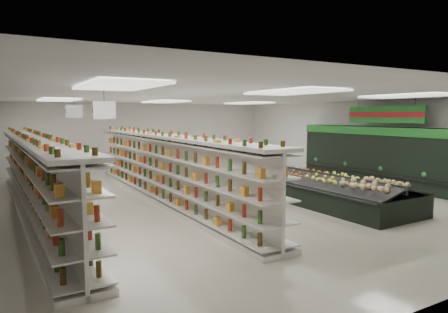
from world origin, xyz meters
TOP-DOWN VIEW (x-y plane):
  - floor at (0.00, 0.00)m, footprint 16.00×16.00m
  - ceiling at (0.00, 0.00)m, footprint 14.00×16.00m
  - wall_back at (0.00, 8.00)m, footprint 14.00×0.02m
  - wall_right at (7.00, 0.00)m, footprint 0.02×16.00m
  - produce_wall_case at (6.53, -1.50)m, footprint 0.93×8.00m
  - aisle_sign_near at (-3.80, -2.00)m, footprint 0.52×0.06m
  - aisle_sign_far at (-3.80, 2.00)m, footprint 0.52×0.06m
  - hortifruti_banner at (6.25, -1.50)m, footprint 0.12×3.20m
  - gondola_left at (-5.10, 0.34)m, footprint 1.22×11.86m
  - gondola_center at (-1.50, 0.31)m, footprint 0.92×11.77m
  - produce_island at (2.57, -2.12)m, footprint 2.35×6.16m
  - soda_endcap at (-0.34, 6.67)m, footprint 1.36×1.18m
  - shopper_main at (-0.45, -1.05)m, footprint 0.85×0.75m
  - shopper_background at (-3.94, 2.98)m, footprint 0.57×0.79m

SIDE VIEW (x-z plane):
  - floor at x=0.00m, z-range 0.00..0.00m
  - produce_island at x=2.57m, z-range -0.04..0.87m
  - soda_endcap at x=-0.34m, z-range -0.02..1.44m
  - shopper_background at x=-3.94m, z-range 0.00..1.48m
  - gondola_center at x=-1.50m, z-range -0.08..1.96m
  - gondola_left at x=-5.10m, z-range -0.08..1.97m
  - shopper_main at x=-0.45m, z-range 0.00..1.95m
  - produce_wall_case at x=6.53m, z-range 0.14..2.34m
  - wall_back at x=0.00m, z-range 0.00..3.20m
  - wall_right at x=7.00m, z-range 0.00..3.20m
  - hortifruti_banner at x=6.25m, z-range 2.18..3.13m
  - aisle_sign_near at x=-3.80m, z-range 2.38..3.13m
  - aisle_sign_far at x=-3.80m, z-range 2.38..3.13m
  - ceiling at x=0.00m, z-range 3.19..3.21m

